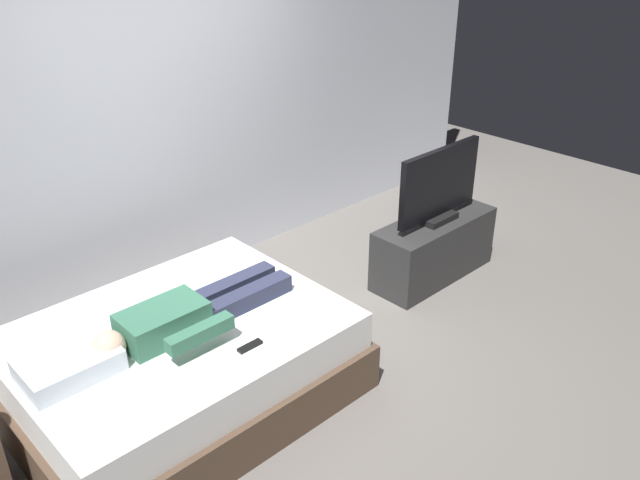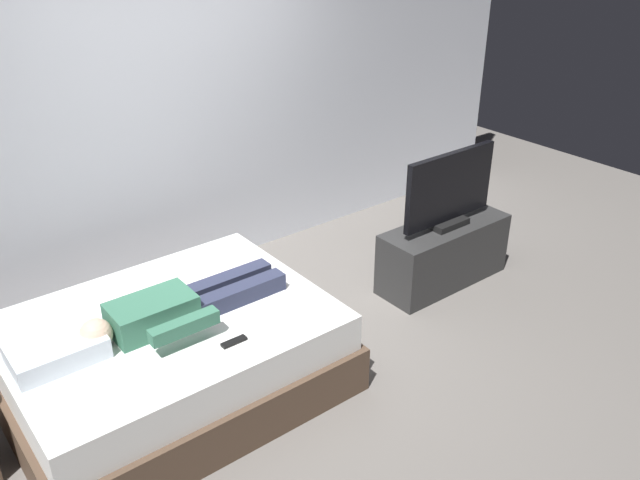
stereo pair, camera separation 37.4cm
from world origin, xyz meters
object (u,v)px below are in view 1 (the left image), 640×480
person (184,316)px  tv (439,186)px  bed (181,364)px  remote (250,346)px  pillow (69,365)px  tv_stand (433,248)px

person → tv: size_ratio=1.43×
bed → remote: bearing=-68.6°
pillow → tv_stand: 2.96m
tv_stand → pillow: bearing=177.8°
remote → tv_stand: (2.12, 0.35, -0.30)m
bed → person: bearing=-62.2°
bed → remote: remote is taller
pillow → tv_stand: pillow is taller
remote → tv_stand: remote is taller
remote → tv: size_ratio=0.17×
remote → tv: 2.16m
bed → tv_stand: bed is taller
bed → tv: bearing=-2.8°
pillow → tv_stand: (2.93, -0.11, -0.35)m
bed → person: person is taller
remote → tv_stand: bearing=9.3°
bed → person: size_ratio=1.52×
remote → tv: tv is taller
bed → tv: tv is taller
bed → tv_stand: size_ratio=1.74×
pillow → remote: size_ratio=3.20×
tv_stand → tv: tv is taller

